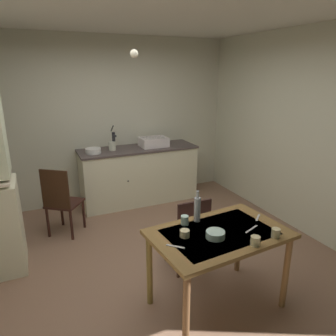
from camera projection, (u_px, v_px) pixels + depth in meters
name	position (u px, v px, depth m)	size (l,w,h in m)	color
ground_plane	(153.00, 262.00, 3.59)	(5.30, 5.30, 0.00)	#88654F
wall_back	(103.00, 121.00, 5.08)	(4.40, 0.10, 2.67)	beige
wall_right	(308.00, 134.00, 4.05)	(0.10, 4.32, 2.67)	beige
ceiling_slab	(148.00, 1.00, 2.78)	(4.40, 4.32, 0.10)	white
counter_cabinet	(139.00, 175.00, 5.19)	(1.92, 0.64, 0.93)	beige
sink_basin	(154.00, 142.00, 5.14)	(0.44, 0.34, 0.15)	white
hand_pump	(114.00, 139.00, 4.90)	(0.05, 0.27, 0.39)	#232328
mixing_bowl_counter	(93.00, 151.00, 4.71)	(0.24, 0.24, 0.08)	white
stoneware_crock	(112.00, 146.00, 4.89)	(0.11, 0.11, 0.14)	beige
dining_table	(219.00, 242.00, 2.75)	(1.25, 0.85, 0.77)	olive
chair_far_side	(189.00, 231.00, 3.36)	(0.40, 0.40, 0.86)	#352219
chair_by_counter	(61.00, 201.00, 4.07)	(0.56, 0.56, 0.95)	#351A15
serving_bowl_wide	(215.00, 234.00, 2.62)	(0.16, 0.16, 0.06)	#ADD1C1
teacup_mint	(185.00, 233.00, 2.64)	(0.08, 0.08, 0.06)	beige
teacup_cream	(185.00, 220.00, 2.84)	(0.07, 0.07, 0.09)	#ADD1C1
mug_tall	(255.00, 241.00, 2.50)	(0.08, 0.08, 0.08)	beige
mug_dark	(276.00, 233.00, 2.62)	(0.07, 0.07, 0.08)	beige
glass_bottle	(197.00, 209.00, 2.89)	(0.06, 0.06, 0.30)	#B7BCC1
table_knife	(252.00, 229.00, 2.77)	(0.19, 0.02, 0.01)	silver
teaspoon_near_bowl	(175.00, 246.00, 2.49)	(0.16, 0.02, 0.01)	beige
teaspoon_by_cup	(258.00, 217.00, 2.99)	(0.16, 0.02, 0.01)	beige
pendant_bulb	(134.00, 54.00, 2.89)	(0.08, 0.08, 0.08)	#F9EFCC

